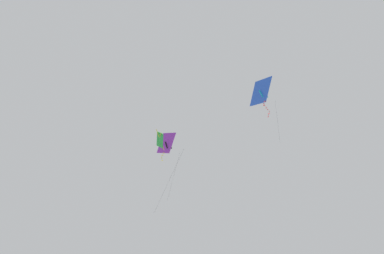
{
  "coord_description": "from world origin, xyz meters",
  "views": [
    {
      "loc": [
        0.77,
        23.2,
        0.5
      ],
      "look_at": [
        3.28,
        -2.76,
        25.07
      ],
      "focal_mm": 34.11,
      "sensor_mm": 36.0,
      "label": 1
    }
  ],
  "objects": [
    {
      "name": "kite_delta_far_centre",
      "position": [
        -3.21,
        1.77,
        24.38
      ],
      "size": [
        2.0,
        2.64,
        7.39
      ],
      "rotation": [
        0.3,
        0.0,
        2.06
      ],
      "color": "blue"
    },
    {
      "name": "kite_diamond_near_right",
      "position": [
        6.49,
        -3.31,
        24.09
      ],
      "size": [
        2.85,
        2.45,
        10.03
      ],
      "rotation": [
        0.52,
        0.0,
        2.41
      ],
      "color": "green"
    },
    {
      "name": "kite_delta_mid_left",
      "position": [
        6.47,
        -6.78,
        26.64
      ],
      "size": [
        2.65,
        2.7,
        8.77
      ],
      "rotation": [
        0.37,
        0.0,
        2.27
      ],
      "color": "purple"
    }
  ]
}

